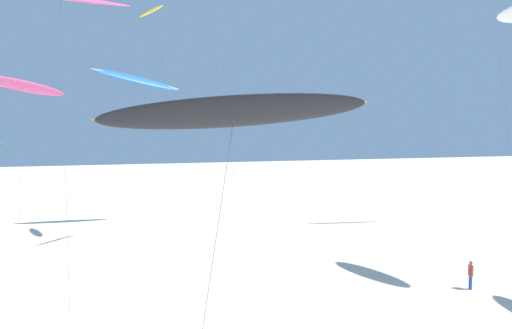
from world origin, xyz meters
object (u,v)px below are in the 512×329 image
Objects in this scene: flying_kite_3 at (234,111)px; flying_kite_9 at (151,12)px; person_near_right at (471,274)px; flying_kite_2 at (23,86)px; flying_kite_8 at (136,80)px.

flying_kite_9 is (2.67, 30.36, 8.93)m from flying_kite_3.
flying_kite_3 is 6.44× the size of person_near_right.
flying_kite_2 is 11.40m from flying_kite_8.
flying_kite_2 is at bearing 171.75° from flying_kite_9.
flying_kite_2 is 35.34m from person_near_right.
flying_kite_8 is 8.83m from flying_kite_9.
flying_kite_9 is at bearing -8.25° from flying_kite_2.
flying_kite_8 is at bearing 86.21° from flying_kite_3.
flying_kite_2 is 8.15× the size of person_near_right.
flying_kite_8 reaches higher than person_near_right.
flying_kite_3 reaches higher than person_near_right.
flying_kite_9 is (0.17, -7.30, 4.96)m from flying_kite_8.
flying_kite_9 is 31.36m from person_near_right.
flying_kite_9 reaches higher than flying_kite_8.
flying_kite_8 is at bearing 117.31° from person_near_right.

